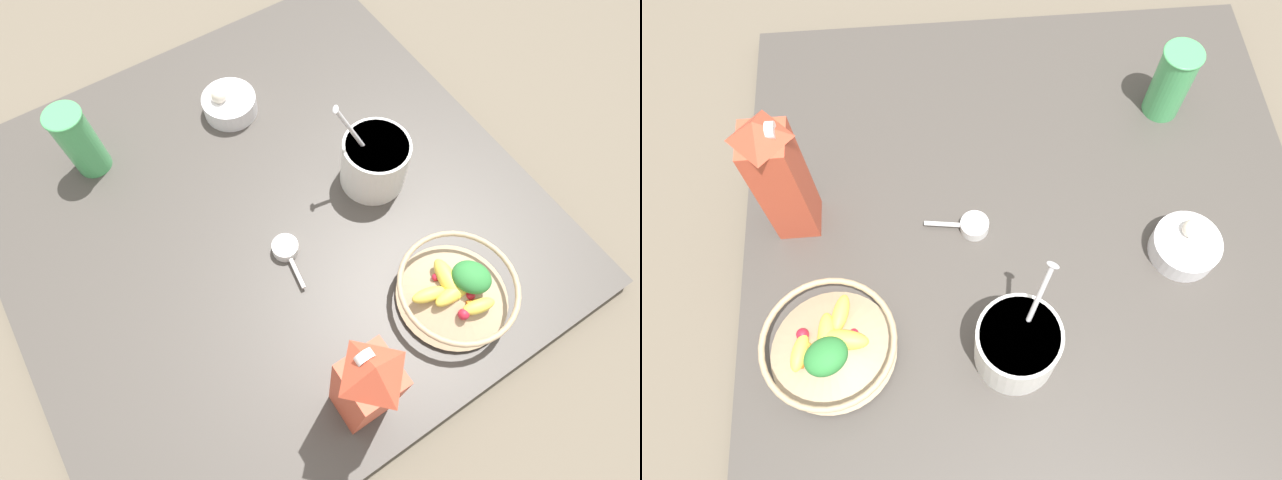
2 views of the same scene
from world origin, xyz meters
TOP-DOWN VIEW (x-y plane):
  - ground_plane at (0.00, 0.00)m, footprint 6.00×6.00m
  - countertop at (0.00, 0.00)m, footprint 0.99×0.99m
  - fruit_bowl at (-0.19, 0.34)m, footprint 0.21×0.21m
  - milk_carton at (0.05, 0.40)m, footprint 0.07×0.07m
  - yogurt_tub at (-0.22, 0.05)m, footprint 0.14×0.13m
  - drinking_cup at (0.24, -0.29)m, footprint 0.07×0.07m
  - measuring_scoop at (0.01, 0.10)m, footprint 0.05×0.11m
  - garlic_bowl at (-0.06, -0.26)m, footprint 0.12×0.12m

SIDE VIEW (x-z plane):
  - ground_plane at x=0.00m, z-range 0.00..0.00m
  - countertop at x=0.00m, z-range 0.00..0.03m
  - measuring_scoop at x=0.01m, z-range 0.03..0.05m
  - garlic_bowl at x=-0.06m, z-range 0.02..0.09m
  - fruit_bowl at x=-0.19m, z-range 0.03..0.12m
  - yogurt_tub at x=-0.22m, z-range -0.01..0.20m
  - drinking_cup at x=0.24m, z-range 0.03..0.19m
  - milk_carton at x=0.05m, z-range 0.03..0.32m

